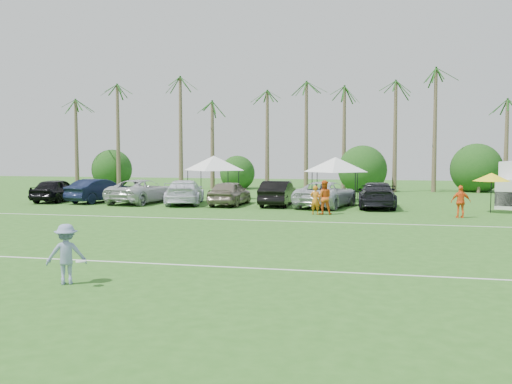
# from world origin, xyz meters

# --- Properties ---
(ground) EXTENTS (120.00, 120.00, 0.00)m
(ground) POSITION_xyz_m (0.00, 0.00, 0.00)
(ground) COLOR #2D611D
(ground) RESTS_ON ground
(field_lines) EXTENTS (80.00, 12.10, 0.01)m
(field_lines) POSITION_xyz_m (0.00, 8.00, 0.01)
(field_lines) COLOR white
(field_lines) RESTS_ON ground
(palm_tree_0) EXTENTS (2.40, 2.40, 8.90)m
(palm_tree_0) POSITION_xyz_m (-22.00, 38.00, 7.48)
(palm_tree_0) COLOR brown
(palm_tree_0) RESTS_ON ground
(palm_tree_1) EXTENTS (2.40, 2.40, 9.90)m
(palm_tree_1) POSITION_xyz_m (-17.00, 38.00, 8.35)
(palm_tree_1) COLOR brown
(palm_tree_1) RESTS_ON ground
(palm_tree_2) EXTENTS (2.40, 2.40, 10.90)m
(palm_tree_2) POSITION_xyz_m (-12.00, 38.00, 9.21)
(palm_tree_2) COLOR brown
(palm_tree_2) RESTS_ON ground
(palm_tree_3) EXTENTS (2.40, 2.40, 11.90)m
(palm_tree_3) POSITION_xyz_m (-8.00, 38.00, 10.06)
(palm_tree_3) COLOR brown
(palm_tree_3) RESTS_ON ground
(palm_tree_4) EXTENTS (2.40, 2.40, 8.90)m
(palm_tree_4) POSITION_xyz_m (-4.00, 38.00, 7.48)
(palm_tree_4) COLOR brown
(palm_tree_4) RESTS_ON ground
(palm_tree_5) EXTENTS (2.40, 2.40, 9.90)m
(palm_tree_5) POSITION_xyz_m (0.00, 38.00, 8.35)
(palm_tree_5) COLOR brown
(palm_tree_5) RESTS_ON ground
(palm_tree_6) EXTENTS (2.40, 2.40, 10.90)m
(palm_tree_6) POSITION_xyz_m (4.00, 38.00, 9.21)
(palm_tree_6) COLOR brown
(palm_tree_6) RESTS_ON ground
(palm_tree_7) EXTENTS (2.40, 2.40, 11.90)m
(palm_tree_7) POSITION_xyz_m (8.00, 38.00, 10.06)
(palm_tree_7) COLOR brown
(palm_tree_7) RESTS_ON ground
(palm_tree_8) EXTENTS (2.40, 2.40, 8.90)m
(palm_tree_8) POSITION_xyz_m (13.00, 38.00, 7.48)
(palm_tree_8) COLOR brown
(palm_tree_8) RESTS_ON ground
(palm_tree_9) EXTENTS (2.40, 2.40, 9.90)m
(palm_tree_9) POSITION_xyz_m (18.00, 38.00, 8.35)
(palm_tree_9) COLOR brown
(palm_tree_9) RESTS_ON ground
(bush_tree_0) EXTENTS (4.00, 4.00, 4.00)m
(bush_tree_0) POSITION_xyz_m (-19.00, 39.00, 1.80)
(bush_tree_0) COLOR brown
(bush_tree_0) RESTS_ON ground
(bush_tree_1) EXTENTS (4.00, 4.00, 4.00)m
(bush_tree_1) POSITION_xyz_m (-6.00, 39.00, 1.80)
(bush_tree_1) COLOR brown
(bush_tree_1) RESTS_ON ground
(bush_tree_2) EXTENTS (4.00, 4.00, 4.00)m
(bush_tree_2) POSITION_xyz_m (6.00, 39.00, 1.80)
(bush_tree_2) COLOR brown
(bush_tree_2) RESTS_ON ground
(bush_tree_3) EXTENTS (4.00, 4.00, 4.00)m
(bush_tree_3) POSITION_xyz_m (16.00, 39.00, 1.80)
(bush_tree_3) COLOR brown
(bush_tree_3) RESTS_ON ground
(sideline_player_a) EXTENTS (0.68, 0.53, 1.66)m
(sideline_player_a) POSITION_xyz_m (4.17, 17.51, 0.83)
(sideline_player_a) COLOR orange
(sideline_player_a) RESTS_ON ground
(sideline_player_b) EXTENTS (1.07, 0.90, 1.96)m
(sideline_player_b) POSITION_xyz_m (4.64, 17.63, 0.98)
(sideline_player_b) COLOR #D85718
(sideline_player_b) RESTS_ON ground
(sideline_player_c) EXTENTS (1.08, 0.57, 1.77)m
(sideline_player_c) POSITION_xyz_m (12.05, 17.58, 0.88)
(sideline_player_c) COLOR #FF611C
(sideline_player_c) RESTS_ON ground
(canopy_tent_left) EXTENTS (4.73, 4.73, 3.83)m
(canopy_tent_left) POSITION_xyz_m (-4.64, 26.57, 3.28)
(canopy_tent_left) COLOR black
(canopy_tent_left) RESTS_ON ground
(canopy_tent_right) EXTENTS (4.61, 4.61, 3.74)m
(canopy_tent_right) POSITION_xyz_m (4.51, 26.64, 3.20)
(canopy_tent_right) COLOR black
(canopy_tent_right) RESTS_ON ground
(market_umbrella) EXTENTS (2.11, 2.11, 2.35)m
(market_umbrella) POSITION_xyz_m (14.09, 20.67, 2.10)
(market_umbrella) COLOR black
(market_umbrella) RESTS_ON ground
(frisbee_player) EXTENTS (1.32, 1.01, 1.63)m
(frisbee_player) POSITION_xyz_m (-0.28, -1.13, 0.82)
(frisbee_player) COLOR #7B88AF
(frisbee_player) RESTS_ON ground
(parked_car_0) EXTENTS (2.18, 4.96, 1.66)m
(parked_car_0) POSITION_xyz_m (-14.99, 21.86, 0.83)
(parked_car_0) COLOR black
(parked_car_0) RESTS_ON ground
(parked_car_1) EXTENTS (3.10, 5.34, 1.66)m
(parked_car_1) POSITION_xyz_m (-11.77, 22.06, 0.83)
(parked_car_1) COLOR black
(parked_car_1) RESTS_ON ground
(parked_car_2) EXTENTS (3.46, 6.27, 1.66)m
(parked_car_2) POSITION_xyz_m (-8.55, 22.14, 0.83)
(parked_car_2) COLOR #BCBDBE
(parked_car_2) RESTS_ON ground
(parked_car_3) EXTENTS (3.62, 6.12, 1.66)m
(parked_car_3) POSITION_xyz_m (-5.34, 22.02, 0.83)
(parked_car_3) COLOR white
(parked_car_3) RESTS_ON ground
(parked_car_4) EXTENTS (2.09, 4.93, 1.66)m
(parked_car_4) POSITION_xyz_m (-2.12, 21.96, 0.83)
(parked_car_4) COLOR #7A6E5E
(parked_car_4) RESTS_ON ground
(parked_car_5) EXTENTS (1.78, 5.05, 1.66)m
(parked_car_5) POSITION_xyz_m (1.09, 22.34, 0.83)
(parked_car_5) COLOR black
(parked_car_5) RESTS_ON ground
(parked_car_6) EXTENTS (4.03, 6.45, 1.66)m
(parked_car_6) POSITION_xyz_m (4.31, 22.09, 0.83)
(parked_car_6) COLOR silver
(parked_car_6) RESTS_ON ground
(parked_car_7) EXTENTS (2.60, 5.84, 1.66)m
(parked_car_7) POSITION_xyz_m (7.53, 22.29, 0.83)
(parked_car_7) COLOR black
(parked_car_7) RESTS_ON ground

